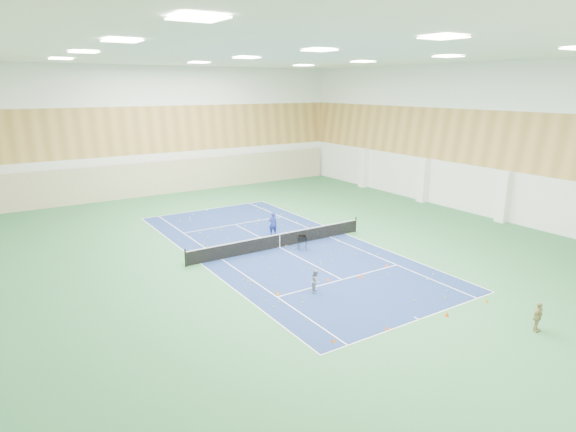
{
  "coord_description": "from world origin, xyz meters",
  "views": [
    {
      "loc": [
        -15.54,
        -25.19,
        10.11
      ],
      "look_at": [
        0.71,
        0.1,
        2.0
      ],
      "focal_mm": 30.0,
      "sensor_mm": 36.0,
      "label": 1
    }
  ],
  "objects_px": {
    "coach": "(273,224)",
    "ball_cart": "(302,243)",
    "tennis_net": "(280,240)",
    "child_court": "(316,281)",
    "child_apron": "(538,317)"
  },
  "relations": [
    {
      "from": "coach",
      "to": "ball_cart",
      "type": "relative_size",
      "value": 1.73
    },
    {
      "from": "tennis_net",
      "to": "child_court",
      "type": "distance_m",
      "value": 7.2
    },
    {
      "from": "coach",
      "to": "tennis_net",
      "type": "bearing_deg",
      "value": 83.99
    },
    {
      "from": "tennis_net",
      "to": "child_apron",
      "type": "bearing_deg",
      "value": -77.43
    },
    {
      "from": "tennis_net",
      "to": "ball_cart",
      "type": "height_order",
      "value": "tennis_net"
    },
    {
      "from": "child_apron",
      "to": "ball_cart",
      "type": "height_order",
      "value": "child_apron"
    },
    {
      "from": "coach",
      "to": "child_court",
      "type": "xyz_separation_m",
      "value": [
        -3.11,
        -9.43,
        -0.23
      ]
    },
    {
      "from": "tennis_net",
      "to": "child_apron",
      "type": "height_order",
      "value": "child_apron"
    },
    {
      "from": "coach",
      "to": "child_court",
      "type": "height_order",
      "value": "coach"
    },
    {
      "from": "coach",
      "to": "child_apron",
      "type": "xyz_separation_m",
      "value": [
        2.4,
        -17.85,
        -0.16
      ]
    },
    {
      "from": "ball_cart",
      "to": "child_apron",
      "type": "bearing_deg",
      "value": -55.73
    },
    {
      "from": "child_court",
      "to": "ball_cart",
      "type": "relative_size",
      "value": 1.24
    },
    {
      "from": "coach",
      "to": "child_apron",
      "type": "relative_size",
      "value": 1.24
    },
    {
      "from": "child_court",
      "to": "ball_cart",
      "type": "bearing_deg",
      "value": 22.53
    },
    {
      "from": "tennis_net",
      "to": "ball_cart",
      "type": "bearing_deg",
      "value": -51.41
    }
  ]
}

